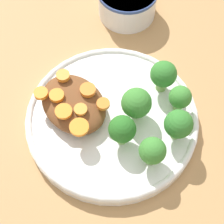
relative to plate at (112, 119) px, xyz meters
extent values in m
plane|color=tan|center=(0.00, 0.00, -0.01)|extent=(4.00, 4.00, 0.00)
cylinder|color=white|center=(0.00, 0.00, 0.00)|extent=(0.26, 0.26, 0.02)
torus|color=white|center=(0.00, 0.00, 0.01)|extent=(0.26, 0.26, 0.01)
cylinder|color=silver|center=(0.16, -0.16, 0.02)|extent=(0.10, 0.10, 0.06)
ellipsoid|color=brown|center=(0.05, 0.04, 0.02)|extent=(0.11, 0.09, 0.03)
cylinder|color=#7FA85B|center=(-0.02, -0.03, 0.02)|extent=(0.01, 0.01, 0.02)
sphere|color=#3D8433|center=(-0.02, -0.03, 0.04)|extent=(0.04, 0.04, 0.04)
cylinder|color=#7FA85B|center=(-0.08, -0.05, 0.02)|extent=(0.01, 0.01, 0.02)
sphere|color=#337A2D|center=(-0.08, -0.05, 0.04)|extent=(0.04, 0.04, 0.04)
cylinder|color=#759E51|center=(-0.05, -0.09, 0.02)|extent=(0.01, 0.01, 0.02)
sphere|color=#3D8433|center=(-0.05, -0.09, 0.04)|extent=(0.03, 0.03, 0.03)
cylinder|color=#759E51|center=(-0.09, 0.00, 0.02)|extent=(0.02, 0.02, 0.02)
sphere|color=#3D8433|center=(-0.09, 0.00, 0.04)|extent=(0.04, 0.04, 0.04)
cylinder|color=#759E51|center=(-0.01, -0.09, 0.02)|extent=(0.02, 0.02, 0.03)
sphere|color=#337A2D|center=(-0.01, -0.09, 0.04)|extent=(0.04, 0.04, 0.04)
cylinder|color=#7FA85B|center=(-0.04, 0.01, 0.02)|extent=(0.02, 0.02, 0.02)
sphere|color=#286B23|center=(-0.04, 0.01, 0.04)|extent=(0.04, 0.04, 0.04)
cylinder|color=orange|center=(0.04, 0.01, 0.04)|extent=(0.02, 0.02, 0.01)
cylinder|color=orange|center=(0.02, 0.04, 0.04)|extent=(0.02, 0.02, 0.00)
cylinder|color=orange|center=(0.06, 0.05, 0.04)|extent=(0.02, 0.02, 0.01)
cylinder|color=orange|center=(0.08, 0.03, 0.04)|extent=(0.02, 0.02, 0.01)
cylinder|color=orange|center=(0.03, 0.06, 0.04)|extent=(0.02, 0.02, 0.00)
cylinder|color=orange|center=(0.01, 0.01, 0.04)|extent=(0.02, 0.02, 0.01)
cylinder|color=orange|center=(0.00, 0.06, 0.04)|extent=(0.03, 0.03, 0.01)
cylinder|color=orange|center=(0.08, 0.07, 0.04)|extent=(0.02, 0.02, 0.01)
camera|label=1|loc=(-0.21, 0.16, 0.50)|focal=60.00mm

